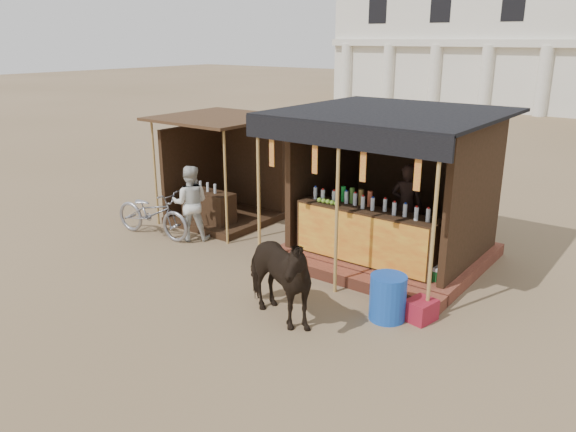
% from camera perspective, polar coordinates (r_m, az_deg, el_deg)
% --- Properties ---
extents(ground, '(120.00, 120.00, 0.00)m').
position_cam_1_polar(ground, '(8.78, -6.39, -9.41)').
color(ground, '#846B4C').
rests_on(ground, ground).
extents(main_stall, '(3.60, 3.61, 2.78)m').
position_cam_1_polar(main_stall, '(10.44, 10.29, 0.92)').
color(main_stall, brown).
rests_on(main_stall, ground).
extents(secondary_stall, '(2.40, 2.40, 2.38)m').
position_cam_1_polar(secondary_stall, '(12.74, -6.96, 3.32)').
color(secondary_stall, '#341E13').
rests_on(secondary_stall, ground).
extents(cow, '(1.83, 1.21, 1.43)m').
position_cam_1_polar(cow, '(8.12, -1.38, -6.08)').
color(cow, black).
rests_on(cow, ground).
extents(motorbike, '(1.98, 0.86, 1.01)m').
position_cam_1_polar(motorbike, '(11.99, -13.62, 0.30)').
color(motorbike, gray).
rests_on(motorbike, ground).
extents(bystander, '(0.96, 0.93, 1.55)m').
position_cam_1_polar(bystander, '(11.56, -9.88, 1.30)').
color(bystander, silver).
rests_on(bystander, ground).
extents(blue_barrel, '(0.59, 0.59, 0.69)m').
position_cam_1_polar(blue_barrel, '(8.44, 10.10, -8.16)').
color(blue_barrel, '#174AB0').
rests_on(blue_barrel, ground).
extents(red_crate, '(0.44, 0.49, 0.32)m').
position_cam_1_polar(red_crate, '(8.58, 13.33, -9.29)').
color(red_crate, maroon).
rests_on(red_crate, ground).
extents(cooler, '(0.68, 0.50, 0.46)m').
position_cam_1_polar(cooler, '(9.65, 13.40, -5.69)').
color(cooler, '#1A762B').
rests_on(cooler, ground).
extents(background_building, '(26.00, 7.45, 8.18)m').
position_cam_1_polar(background_building, '(36.33, 26.32, 15.93)').
color(background_building, silver).
rests_on(background_building, ground).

